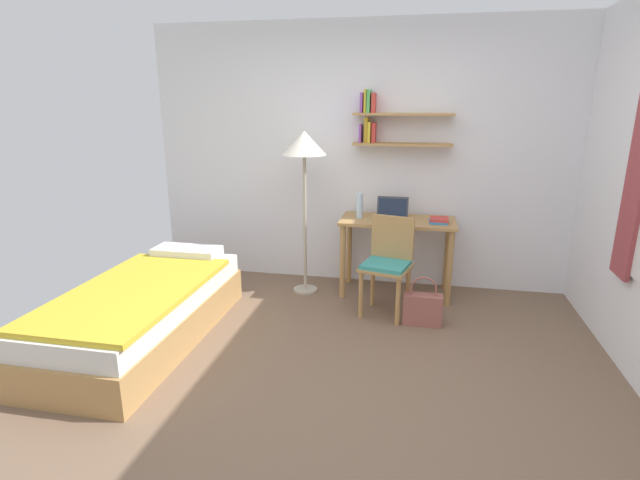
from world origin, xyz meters
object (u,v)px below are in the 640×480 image
object	(u,v)px
desk	(397,234)
handbag	(423,308)
water_bottle	(360,206)
bed	(145,311)
desk_chair	(388,261)
standing_lamp	(304,151)
book_stack	(439,220)
laptop	(392,214)

from	to	relation	value
desk	handbag	size ratio (longest dim) A/B	2.53
water_bottle	desk	bearing A→B (deg)	0.97
bed	desk_chair	distance (m)	2.06
desk	water_bottle	bearing A→B (deg)	-179.03
handbag	standing_lamp	bearing A→B (deg)	154.93
water_bottle	handbag	world-z (taller)	water_bottle
water_bottle	book_stack	distance (m)	0.76
bed	laptop	world-z (taller)	laptop
bed	standing_lamp	world-z (taller)	standing_lamp
book_stack	laptop	bearing A→B (deg)	174.39
desk	laptop	world-z (taller)	laptop
bed	book_stack	world-z (taller)	book_stack
desk_chair	handbag	size ratio (longest dim) A/B	2.02
water_bottle	book_stack	bearing A→B (deg)	-3.34
desk	standing_lamp	size ratio (longest dim) A/B	0.69
bed	desk_chair	bearing A→B (deg)	26.05
bed	book_stack	bearing A→B (deg)	30.50
standing_lamp	laptop	xyz separation A→B (m)	(0.83, 0.13, -0.59)
desk	book_stack	bearing A→B (deg)	-7.52
desk	book_stack	world-z (taller)	book_stack
desk	handbag	distance (m)	0.86
standing_lamp	handbag	distance (m)	1.78
water_bottle	handbag	bearing A→B (deg)	-46.24
desk	book_stack	size ratio (longest dim) A/B	5.60
bed	desk_chair	xyz separation A→B (m)	(1.84, 0.90, 0.25)
bed	standing_lamp	bearing A→B (deg)	51.25
laptop	handbag	size ratio (longest dim) A/B	0.71
book_stack	standing_lamp	bearing A→B (deg)	-176.27
desk	desk_chair	bearing A→B (deg)	-96.13
laptop	water_bottle	distance (m)	0.32
desk_chair	book_stack	size ratio (longest dim) A/B	4.48
desk	laptop	size ratio (longest dim) A/B	3.59
bed	water_bottle	distance (m)	2.15
desk_chair	bed	bearing A→B (deg)	-153.95
desk	book_stack	distance (m)	0.42
laptop	water_bottle	xyz separation A→B (m)	(-0.31, 0.00, 0.07)
bed	laptop	bearing A→B (deg)	36.94
book_stack	handbag	size ratio (longest dim) A/B	0.45
desk	desk_chair	distance (m)	0.51
desk	standing_lamp	bearing A→B (deg)	-171.48
book_stack	desk_chair	bearing A→B (deg)	-134.53
laptop	bed	bearing A→B (deg)	-143.06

